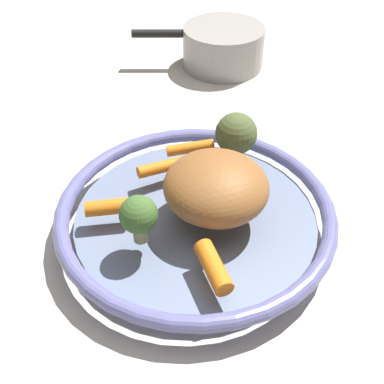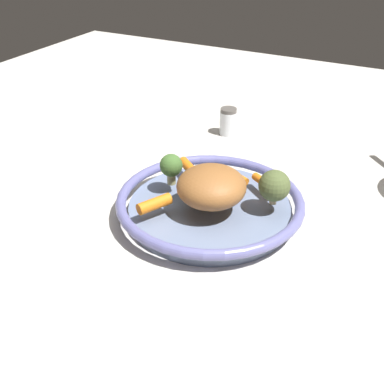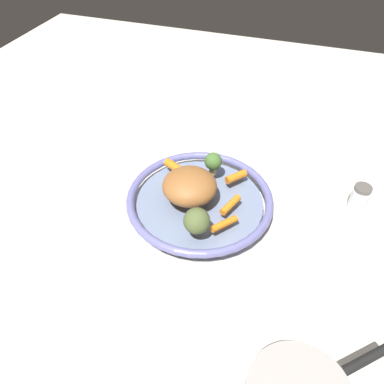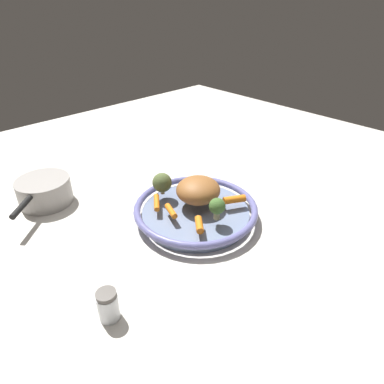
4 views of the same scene
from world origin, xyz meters
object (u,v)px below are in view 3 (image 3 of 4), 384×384
Objects in this scene: serving_bowl at (200,202)px; baby_carrot_center at (224,224)px; roast_chicken_piece at (190,186)px; broccoli_floret_large at (197,221)px; baby_carrot_back at (236,177)px; salt_shaker at (359,198)px; broccoli_floret_edge at (213,162)px; baby_carrot_right at (175,167)px; baby_carrot_left at (230,205)px.

baby_carrot_center is (-0.08, -0.08, 0.03)m from serving_bowl.
roast_chicken_piece is 0.11m from broccoli_floret_large.
serving_bowl is 5.36× the size of broccoli_floret_large.
baby_carrot_center is (-0.16, -0.01, -0.00)m from baby_carrot_back.
broccoli_floret_large is at bearing 125.39° from salt_shaker.
salt_shaker is at bearing -83.65° from broccoli_floret_edge.
broccoli_floret_edge is at bearing 24.29° from baby_carrot_center.
baby_carrot_right is 0.19m from baby_carrot_left.
baby_carrot_left is at bearing -27.29° from broccoli_floret_large.
baby_carrot_center is 0.96× the size of salt_shaker.
broccoli_floret_large is (-0.04, 0.05, 0.03)m from baby_carrot_center.
baby_carrot_right is at bearing 39.44° from roast_chicken_piece.
broccoli_floret_large reaches higher than broccoli_floret_edge.
roast_chicken_piece is at bearing -140.56° from baby_carrot_right.
serving_bowl is 0.39m from salt_shaker.
baby_carrot_right is 0.16m from baby_carrot_back.
roast_chicken_piece is 0.12m from baby_carrot_center.
salt_shaker is (0.24, -0.34, -0.05)m from broccoli_floret_large.
broccoli_floret_edge is at bearing 35.25° from baby_carrot_left.
serving_bowl is at bearing 78.69° from baby_carrot_left.
baby_carrot_back is 0.83× the size of baby_carrot_center.
broccoli_floret_edge is (0.10, 0.07, 0.03)m from baby_carrot_left.
baby_carrot_center is at bearing -175.64° from baby_carrot_back.
baby_carrot_back reaches higher than serving_bowl.
roast_chicken_piece is (-0.01, 0.02, 0.06)m from serving_bowl.
baby_carrot_center reaches higher than serving_bowl.
serving_bowl is at bearing 14.24° from broccoli_floret_large.
salt_shaker is at bearing -54.61° from broccoli_floret_large.
salt_shaker is (0.06, -0.46, -0.02)m from baby_carrot_right.
roast_chicken_piece is 2.05× the size of baby_carrot_left.
broccoli_floret_edge is (0.09, -0.01, 0.06)m from serving_bowl.
roast_chicken_piece reaches higher than broccoli_floret_large.
baby_carrot_right reaches higher than baby_carrot_left.
baby_carrot_center is 0.07m from broccoli_floret_large.
broccoli_floret_large is (-0.11, -0.03, 0.06)m from serving_bowl.
baby_carrot_right is 1.03× the size of baby_carrot_left.
serving_bowl is at bearing -127.72° from baby_carrot_right.
baby_carrot_right reaches higher than serving_bowl.
salt_shaker is at bearing -81.60° from baby_carrot_back.
broccoli_floret_large is at bearing -153.40° from roast_chicken_piece.
baby_carrot_right is 0.96× the size of baby_carrot_center.
roast_chicken_piece reaches higher than baby_carrot_left.
salt_shaker reaches higher than baby_carrot_back.
broccoli_floret_large is (-0.10, -0.05, 0.00)m from roast_chicken_piece.
serving_bowl is at bearing 109.09° from salt_shaker.
broccoli_floret_edge is at bearing -78.73° from baby_carrot_right.
baby_carrot_left is 0.93× the size of baby_carrot_center.
baby_carrot_left is at bearing 1.19° from baby_carrot_center.
baby_carrot_right is at bearing 49.29° from baby_carrot_center.
baby_carrot_left is 0.32m from salt_shaker.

